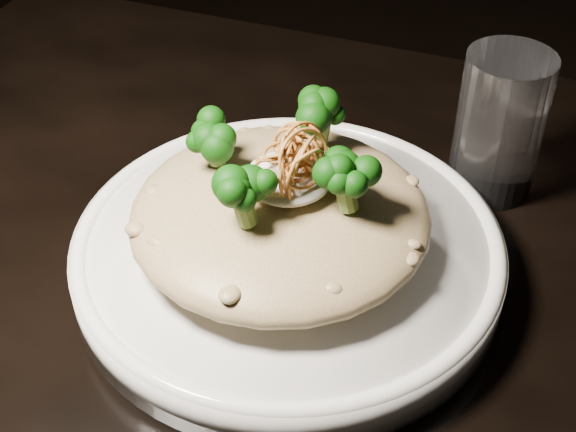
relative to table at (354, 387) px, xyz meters
The scene contains 7 objects.
table is the anchor object (origin of this frame).
plate 0.12m from the table, 157.92° to the left, with size 0.32×0.32×0.03m, color white.
risotto 0.16m from the table, 161.83° to the left, with size 0.22×0.22×0.05m, color brown.
broccoli 0.20m from the table, 157.86° to the left, with size 0.14×0.14×0.05m, color black, non-canonical shape.
cheese 0.19m from the table, 158.42° to the left, with size 0.06×0.06×0.02m, color silver.
shallots 0.21m from the table, 155.47° to the left, with size 0.07×0.07×0.04m, color brown, non-canonical shape.
drinking_glass 0.25m from the table, 72.30° to the left, with size 0.07×0.07×0.13m, color white.
Camera 1 is at (0.09, -0.39, 1.18)m, focal length 50.00 mm.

